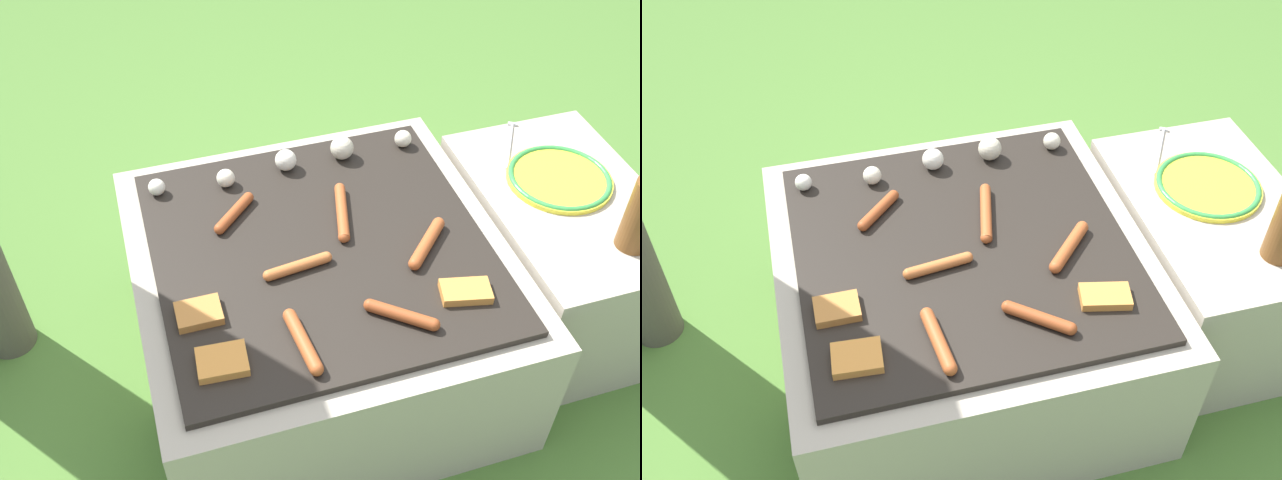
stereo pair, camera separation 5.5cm
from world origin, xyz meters
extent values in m
plane|color=#47702D|center=(0.00, 0.00, 0.00)|extent=(14.00, 14.00, 0.00)
cube|color=#A89E8C|center=(0.00, 0.00, 0.19)|extent=(0.85, 0.85, 0.38)
cube|color=black|center=(0.00, 0.00, 0.39)|extent=(0.74, 0.74, 0.02)
cube|color=#A89E8C|center=(0.63, -0.01, 0.20)|extent=(0.40, 0.63, 0.40)
cylinder|color=#A34C23|center=(0.08, 0.08, 0.41)|extent=(0.07, 0.18, 0.03)
sphere|color=#A34C23|center=(0.06, 0.00, 0.41)|extent=(0.03, 0.03, 0.03)
sphere|color=#A34C23|center=(0.10, 0.16, 0.41)|extent=(0.03, 0.03, 0.03)
cylinder|color=#B7602D|center=(-0.07, -0.06, 0.41)|extent=(0.14, 0.04, 0.02)
sphere|color=#B7602D|center=(0.00, -0.05, 0.41)|extent=(0.02, 0.02, 0.02)
sphere|color=#B7602D|center=(-0.14, -0.07, 0.41)|extent=(0.02, 0.02, 0.02)
cylinder|color=#93421E|center=(0.10, -0.25, 0.41)|extent=(0.12, 0.11, 0.03)
sphere|color=#93421E|center=(0.15, -0.30, 0.41)|extent=(0.03, 0.03, 0.03)
sphere|color=#93421E|center=(0.04, -0.21, 0.41)|extent=(0.03, 0.03, 0.03)
cylinder|color=#A34C23|center=(0.23, -0.07, 0.42)|extent=(0.12, 0.12, 0.03)
sphere|color=#A34C23|center=(0.18, -0.13, 0.42)|extent=(0.03, 0.03, 0.03)
sphere|color=#A34C23|center=(0.28, -0.02, 0.42)|extent=(0.03, 0.03, 0.03)
cylinder|color=#A34C23|center=(-0.12, -0.26, 0.42)|extent=(0.04, 0.15, 0.03)
sphere|color=#A34C23|center=(-0.12, -0.19, 0.42)|extent=(0.03, 0.03, 0.03)
sphere|color=#A34C23|center=(-0.11, -0.33, 0.42)|extent=(0.03, 0.03, 0.03)
cylinder|color=#93421E|center=(-0.16, 0.15, 0.41)|extent=(0.11, 0.11, 0.03)
sphere|color=#93421E|center=(-0.21, 0.11, 0.41)|extent=(0.03, 0.03, 0.03)
sphere|color=#93421E|center=(-0.12, 0.20, 0.41)|extent=(0.03, 0.03, 0.03)
cube|color=#B27033|center=(-0.30, -0.12, 0.41)|extent=(0.09, 0.07, 0.02)
cube|color=#D18438|center=(-0.28, -0.26, 0.41)|extent=(0.10, 0.08, 0.02)
cube|color=#D18438|center=(0.25, -0.23, 0.41)|extent=(0.12, 0.09, 0.02)
sphere|color=silver|center=(-0.32, 0.29, 0.42)|extent=(0.04, 0.04, 0.04)
sphere|color=beige|center=(-0.16, 0.27, 0.42)|extent=(0.05, 0.05, 0.05)
sphere|color=silver|center=(0.00, 0.29, 0.43)|extent=(0.05, 0.05, 0.05)
sphere|color=beige|center=(0.15, 0.29, 0.43)|extent=(0.06, 0.06, 0.06)
sphere|color=beige|center=(0.32, 0.30, 0.42)|extent=(0.04, 0.04, 0.04)
cylinder|color=yellow|center=(0.63, 0.05, 0.41)|extent=(0.26, 0.26, 0.01)
torus|color=#338C3F|center=(0.63, 0.05, 0.41)|extent=(0.25, 0.25, 0.01)
cylinder|color=silver|center=(0.58, 0.21, 0.40)|extent=(0.11, 0.17, 0.01)
cube|color=silver|center=(0.63, 0.29, 0.40)|extent=(0.02, 0.02, 0.01)
camera|label=1|loc=(-0.35, -1.15, 1.59)|focal=42.00mm
camera|label=2|loc=(-0.30, -1.16, 1.59)|focal=42.00mm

